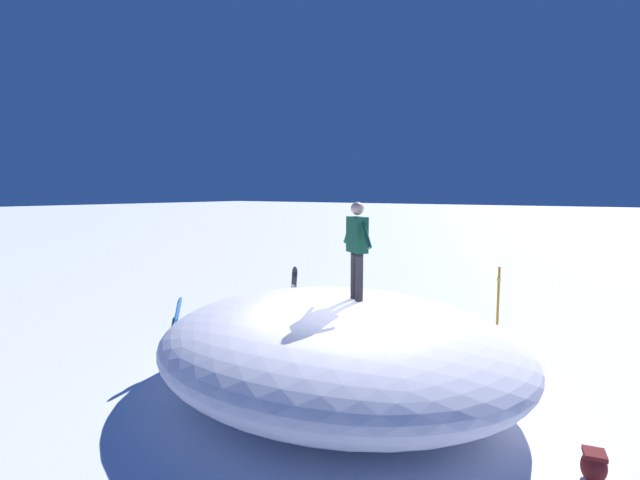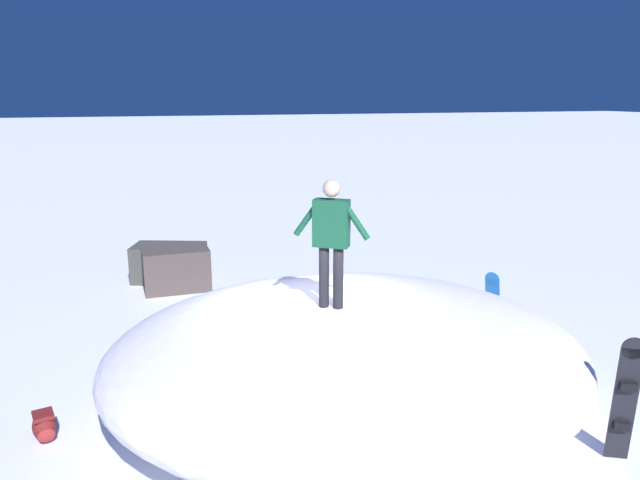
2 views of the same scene
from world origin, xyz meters
name	(u,v)px [view 2 (image 2 of 2)]	position (x,y,z in m)	size (l,w,h in m)	color
ground	(302,397)	(0.00, 0.00, 0.00)	(240.00, 240.00, 0.00)	white
snow_mound	(346,355)	(0.53, 0.51, 0.85)	(6.96, 6.05, 1.70)	white
snowboarder_standing	(331,235)	(0.71, 0.21, 2.72)	(0.67, 0.92, 1.76)	black
snowboard_primary_upright	(493,310)	(-0.56, 3.74, 0.78)	(0.42, 0.44, 1.52)	#2672BF
snowboard_secondary_upright	(626,398)	(2.85, 3.33, 0.89)	(0.28, 0.33, 1.72)	black
backpack_far	(44,426)	(0.04, -3.63, 0.21)	(0.53, 0.37, 0.41)	maroon
rock_outcrop	(173,266)	(-6.29, -1.40, 0.48)	(1.98, 1.94, 1.00)	#40403B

